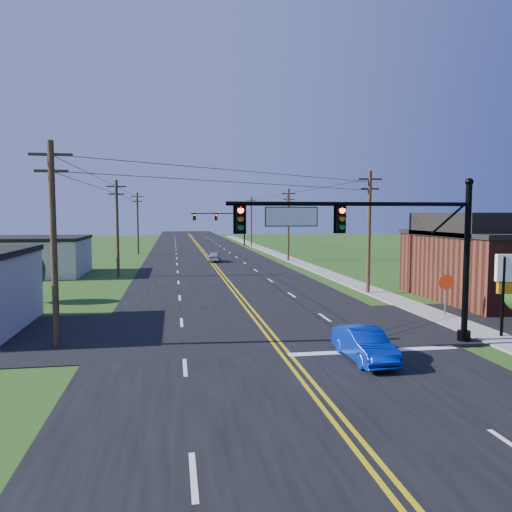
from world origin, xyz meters
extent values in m
plane|color=#244B15|center=(0.00, 0.00, 0.00)|extent=(260.00, 260.00, 0.00)
cube|color=black|center=(0.00, 50.00, 0.02)|extent=(16.00, 220.00, 0.04)
cube|color=black|center=(0.00, 12.00, 0.02)|extent=(70.00, 10.00, 0.04)
cube|color=gray|center=(10.50, 40.00, 0.04)|extent=(2.00, 160.00, 0.08)
cylinder|color=black|center=(8.80, 8.00, 3.60)|extent=(0.28, 0.28, 7.20)
cylinder|color=black|center=(8.80, 8.00, 0.25)|extent=(0.60, 0.60, 0.50)
sphere|color=black|center=(8.80, 8.00, 7.30)|extent=(0.36, 0.36, 0.36)
cylinder|color=black|center=(3.30, 8.00, 6.30)|extent=(11.00, 0.18, 0.18)
cube|color=#055F17|center=(0.60, 8.00, 5.75)|extent=(2.30, 0.06, 0.85)
cylinder|color=black|center=(8.80, 80.00, 3.60)|extent=(0.28, 0.28, 7.20)
cylinder|color=black|center=(8.80, 80.00, 0.25)|extent=(0.60, 0.60, 0.50)
sphere|color=black|center=(8.80, 80.00, 7.30)|extent=(0.36, 0.36, 0.36)
cylinder|color=black|center=(3.80, 80.00, 6.00)|extent=(10.00, 0.18, 0.18)
cube|color=#055F17|center=(0.60, 80.00, 5.45)|extent=(2.30, 0.06, 0.85)
cube|color=beige|center=(-19.00, 38.00, 1.70)|extent=(12.00, 9.00, 3.40)
cube|color=black|center=(-19.00, 38.00, 3.55)|extent=(12.20, 9.20, 0.30)
cylinder|color=#312216|center=(-9.50, 10.00, 4.50)|extent=(0.28, 0.28, 9.00)
cube|color=#312216|center=(-9.50, 10.00, 8.40)|extent=(1.80, 0.12, 0.12)
cube|color=#312216|center=(-9.50, 10.00, 7.70)|extent=(1.40, 0.12, 0.12)
cylinder|color=#312216|center=(-9.50, 35.00, 4.50)|extent=(0.28, 0.28, 9.00)
cube|color=#312216|center=(-9.50, 35.00, 8.40)|extent=(1.80, 0.12, 0.12)
cube|color=#312216|center=(-9.50, 35.00, 7.70)|extent=(1.40, 0.12, 0.12)
cylinder|color=#312216|center=(-9.50, 62.00, 4.50)|extent=(0.28, 0.28, 9.00)
cube|color=#312216|center=(-9.50, 62.00, 8.40)|extent=(1.80, 0.12, 0.12)
cube|color=#312216|center=(-9.50, 62.00, 7.70)|extent=(1.40, 0.12, 0.12)
cylinder|color=#312216|center=(9.80, 22.00, 4.50)|extent=(0.28, 0.28, 9.00)
cube|color=#312216|center=(9.80, 22.00, 8.40)|extent=(1.80, 0.12, 0.12)
cube|color=#312216|center=(9.80, 22.00, 7.70)|extent=(1.40, 0.12, 0.12)
cylinder|color=#312216|center=(9.80, 48.00, 4.50)|extent=(0.28, 0.28, 9.00)
cube|color=#312216|center=(9.80, 48.00, 8.40)|extent=(1.80, 0.12, 0.12)
cube|color=#312216|center=(9.80, 48.00, 7.70)|extent=(1.40, 0.12, 0.12)
cylinder|color=#312216|center=(9.80, 78.00, 4.50)|extent=(0.28, 0.28, 9.00)
cube|color=#312216|center=(9.80, 78.00, 8.40)|extent=(1.80, 0.12, 0.12)
cube|color=#312216|center=(9.80, 78.00, 7.70)|extent=(1.40, 0.12, 0.12)
cylinder|color=#312216|center=(16.00, 26.00, 0.92)|extent=(0.24, 0.24, 1.85)
sphere|color=#0F3C0E|center=(16.00, 26.00, 2.60)|extent=(3.00, 3.00, 3.00)
cylinder|color=#312216|center=(-14.00, 22.00, 0.77)|extent=(0.24, 0.24, 1.54)
sphere|color=#0F3C0E|center=(-14.00, 22.00, 2.17)|extent=(2.40, 2.40, 2.40)
imported|color=#0729AD|center=(3.08, 5.79, 0.65)|extent=(1.51, 4.02, 1.31)
imported|color=#B4B5BA|center=(0.58, 48.23, 0.62)|extent=(1.99, 3.83, 1.25)
cylinder|color=slate|center=(10.72, 12.94, 1.16)|extent=(0.10, 0.10, 2.33)
cylinder|color=red|center=(10.72, 12.90, 2.05)|extent=(0.86, 0.30, 0.89)
cylinder|color=black|center=(10.98, 8.38, 1.93)|extent=(0.17, 0.17, 3.86)
camera|label=1|loc=(-4.37, -12.72, 5.85)|focal=35.00mm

